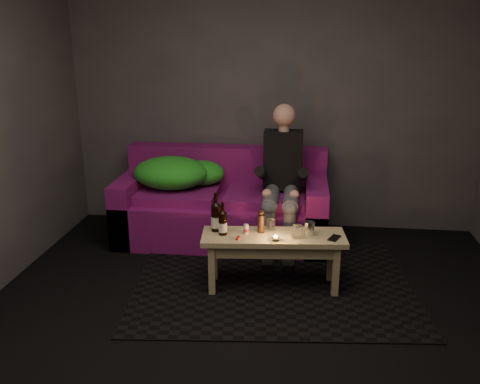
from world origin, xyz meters
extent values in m
plane|color=black|center=(0.00, 0.00, 0.00)|extent=(4.50, 4.50, 0.00)
plane|color=#454244|center=(0.00, 2.25, 1.30)|extent=(4.00, 0.00, 4.00)
cube|color=black|center=(0.10, 0.90, 0.00)|extent=(2.32, 1.79, 0.01)
cube|color=#6F0E5D|center=(-0.44, 1.77, 0.20)|extent=(1.95, 0.88, 0.41)
cube|color=#6F0E5D|center=(-0.44, 2.10, 0.62)|extent=(1.95, 0.21, 0.43)
cube|color=#6F0E5D|center=(-1.31, 1.77, 0.30)|extent=(0.20, 0.88, 0.61)
cube|color=#6F0E5D|center=(0.44, 1.77, 0.30)|extent=(0.20, 0.88, 0.61)
cube|color=#6F0E5D|center=(-0.85, 1.72, 0.45)|extent=(0.73, 0.59, 0.10)
cube|color=#6F0E5D|center=(-0.03, 1.72, 0.45)|extent=(0.73, 0.59, 0.10)
ellipsoid|color=green|center=(-0.92, 1.77, 0.64)|extent=(0.70, 0.55, 0.29)
ellipsoid|color=green|center=(-0.65, 1.91, 0.61)|extent=(0.43, 0.35, 0.23)
ellipsoid|color=green|center=(-1.14, 1.89, 0.58)|extent=(0.31, 0.25, 0.16)
cube|color=black|center=(0.13, 1.82, 0.79)|extent=(0.35, 0.21, 0.54)
sphere|color=#DF9D8B|center=(0.13, 1.82, 1.20)|extent=(0.20, 0.20, 0.20)
cylinder|color=#52565D|center=(0.04, 1.52, 0.52)|extent=(0.14, 0.49, 0.14)
cylinder|color=#52565D|center=(0.21, 1.52, 0.52)|extent=(0.14, 0.49, 0.14)
cylinder|color=#52565D|center=(0.04, 1.28, 0.25)|extent=(0.11, 0.11, 0.50)
cylinder|color=#52565D|center=(0.21, 1.28, 0.25)|extent=(0.11, 0.11, 0.50)
cube|color=black|center=(0.04, 1.22, 0.03)|extent=(0.09, 0.21, 0.06)
cube|color=black|center=(0.21, 1.22, 0.03)|extent=(0.09, 0.21, 0.06)
cube|color=tan|center=(0.10, 0.85, 0.43)|extent=(1.12, 0.45, 0.04)
cube|color=tan|center=(0.10, 0.85, 0.36)|extent=(0.97, 0.36, 0.10)
cube|color=tan|center=(-0.35, 0.68, 0.20)|extent=(0.05, 0.05, 0.41)
cube|color=tan|center=(-0.37, 0.93, 0.20)|extent=(0.05, 0.05, 0.41)
cube|color=tan|center=(0.58, 0.77, 0.20)|extent=(0.05, 0.05, 0.41)
cube|color=tan|center=(0.55, 1.02, 0.20)|extent=(0.05, 0.05, 0.41)
cylinder|color=black|center=(-0.35, 0.88, 0.55)|extent=(0.07, 0.07, 0.21)
cylinder|color=white|center=(-0.35, 0.88, 0.52)|extent=(0.08, 0.08, 0.09)
cone|color=black|center=(-0.35, 0.88, 0.67)|extent=(0.07, 0.07, 0.03)
cylinder|color=black|center=(-0.35, 0.88, 0.70)|extent=(0.03, 0.03, 0.10)
cylinder|color=black|center=(-0.28, 0.81, 0.53)|extent=(0.06, 0.06, 0.17)
cylinder|color=white|center=(-0.28, 0.81, 0.51)|extent=(0.07, 0.07, 0.07)
cone|color=black|center=(-0.28, 0.81, 0.63)|extent=(0.06, 0.06, 0.03)
cylinder|color=black|center=(-0.28, 0.81, 0.66)|extent=(0.02, 0.02, 0.08)
cylinder|color=silver|center=(-0.11, 0.85, 0.48)|extent=(0.04, 0.04, 0.08)
cylinder|color=black|center=(0.00, 0.89, 0.52)|extent=(0.06, 0.06, 0.14)
cylinder|color=white|center=(0.07, 0.95, 0.49)|extent=(0.09, 0.09, 0.08)
cylinder|color=white|center=(0.12, 0.74, 0.47)|extent=(0.06, 0.06, 0.04)
sphere|color=orange|center=(0.12, 0.74, 0.48)|extent=(0.02, 0.02, 0.02)
cylinder|color=white|center=(0.28, 0.82, 0.49)|extent=(0.09, 0.09, 0.10)
cylinder|color=#B8BCBF|center=(0.37, 0.88, 0.50)|extent=(0.08, 0.08, 0.11)
cube|color=black|center=(0.56, 0.83, 0.45)|extent=(0.11, 0.15, 0.01)
cube|color=red|center=(-0.16, 0.74, 0.45)|extent=(0.03, 0.07, 0.01)
camera|label=1|loc=(0.28, -2.73, 1.94)|focal=38.00mm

